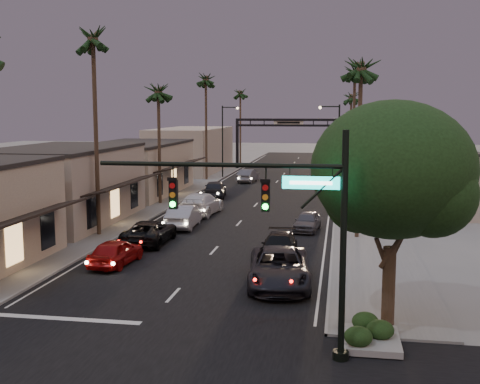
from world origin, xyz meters
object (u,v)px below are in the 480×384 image
(corner_tree, at_px, (395,175))
(palm_ld, at_px, (206,76))
(arch, at_px, (289,131))
(palm_rc, at_px, (351,94))
(traffic_signal, at_px, (286,211))
(oncoming_pickup, at_px, (150,232))
(curbside_black, at_px, (279,246))
(streetlight_right, at_px, (336,142))
(oncoming_red, at_px, (116,252))
(palm_far, at_px, (240,91))
(palm_rb, at_px, (355,68))
(palm_ra, at_px, (361,63))
(streetlight_left, at_px, (225,135))
(palm_lc, at_px, (158,87))
(palm_lb, at_px, (93,33))
(curbside_near, at_px, (279,268))
(oncoming_silver, at_px, (184,216))

(corner_tree, bearing_deg, palm_ld, 110.81)
(arch, bearing_deg, palm_rc, -34.89)
(traffic_signal, distance_m, oncoming_pickup, 19.63)
(palm_ld, xyz_separation_m, curbside_black, (12.66, -37.12, -11.72))
(streetlight_right, height_order, oncoming_red, streetlight_right)
(palm_far, bearing_deg, palm_ld, -90.75)
(arch, distance_m, palm_rb, 28.24)
(arch, height_order, palm_ra, palm_ra)
(oncoming_red, bearing_deg, streetlight_left, -82.73)
(streetlight_right, distance_m, palm_rc, 19.75)
(palm_ld, xyz_separation_m, oncoming_red, (4.01, -40.27, -11.68))
(palm_ld, relative_size, oncoming_pickup, 2.64)
(corner_tree, distance_m, palm_ra, 17.45)
(palm_lc, relative_size, oncoming_pickup, 2.27)
(palm_ra, distance_m, palm_rb, 20.02)
(oncoming_red, height_order, curbside_black, oncoming_red)
(corner_tree, relative_size, palm_rb, 0.62)
(palm_lb, xyz_separation_m, palm_ra, (17.20, 2.00, -1.94))
(traffic_signal, bearing_deg, curbside_black, 96.68)
(oncoming_pickup, bearing_deg, curbside_near, 139.15)
(streetlight_left, height_order, curbside_black, streetlight_left)
(arch, bearing_deg, palm_lc, -104.20)
(streetlight_left, height_order, palm_rb, palm_rb)
(curbside_black, bearing_deg, palm_lc, 123.82)
(corner_tree, distance_m, palm_lb, 24.36)
(streetlight_left, relative_size, palm_rc, 0.74)
(oncoming_silver, height_order, curbside_near, curbside_near)
(palm_ra, bearing_deg, arch, 100.59)
(palm_lb, relative_size, oncoming_red, 3.51)
(palm_rc, xyz_separation_m, oncoming_silver, (-12.26, -38.27, -9.63))
(arch, height_order, streetlight_right, streetlight_right)
(streetlight_right, relative_size, curbside_near, 1.42)
(arch, bearing_deg, palm_ld, -119.83)
(traffic_signal, height_order, corner_tree, corner_tree)
(streetlight_left, xyz_separation_m, palm_far, (-1.38, 20.00, 6.11))
(oncoming_red, bearing_deg, palm_rc, -100.80)
(palm_ra, height_order, palm_rc, palm_ra)
(arch, xyz_separation_m, curbside_near, (4.63, -57.62, -4.66))
(palm_ra, distance_m, curbside_near, 16.20)
(palm_far, height_order, curbside_black, palm_far)
(palm_far, xyz_separation_m, oncoming_pickup, (3.85, -57.77, -10.70))
(traffic_signal, height_order, palm_lc, palm_lc)
(oncoming_silver, bearing_deg, streetlight_left, -86.88)
(curbside_near, height_order, curbside_black, curbside_near)
(palm_ra, xyz_separation_m, palm_far, (-16.90, 54.00, 0.00))
(curbside_near, bearing_deg, oncoming_pickup, 133.02)
(palm_lc, xyz_separation_m, oncoming_silver, (4.94, -10.27, -9.63))
(corner_tree, bearing_deg, oncoming_red, 152.62)
(arch, height_order, palm_lb, palm_lb)
(arch, xyz_separation_m, palm_rc, (8.60, -6.00, 4.94))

